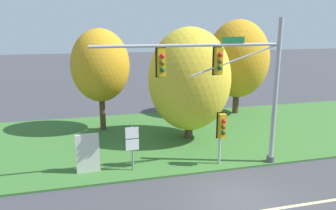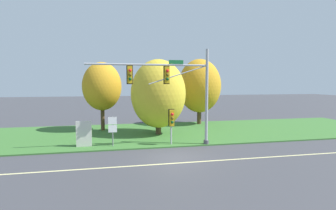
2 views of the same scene
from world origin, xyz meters
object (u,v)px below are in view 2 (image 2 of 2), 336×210
tree_nearest_road (102,87)px  traffic_signal_mast (175,85)px  route_sign_post (113,127)px  tree_behind_signpost (199,86)px  pedestrian_signal_near_kerb (172,120)px  tree_left_of_mast (158,94)px  info_kiosk (84,134)px

tree_nearest_road → traffic_signal_mast: bearing=-54.5°
route_sign_post → tree_behind_signpost: size_ratio=0.30×
traffic_signal_mast → route_sign_post: size_ratio=4.07×
traffic_signal_mast → pedestrian_signal_near_kerb: size_ratio=3.33×
traffic_signal_mast → tree_left_of_mast: traffic_signal_mast is taller
info_kiosk → tree_behind_signpost: bearing=35.6°
traffic_signal_mast → info_kiosk: bearing=170.4°
tree_nearest_road → tree_behind_signpost: size_ratio=0.91×
tree_left_of_mast → tree_behind_signpost: tree_behind_signpost is taller
traffic_signal_mast → tree_behind_signpost: size_ratio=1.23×
pedestrian_signal_near_kerb → tree_behind_signpost: tree_behind_signpost is taller
tree_left_of_mast → traffic_signal_mast: bearing=-84.7°
tree_left_of_mast → tree_behind_signpost: 7.50m
pedestrian_signal_near_kerb → tree_behind_signpost: 11.02m
traffic_signal_mast → route_sign_post: bearing=170.4°
tree_left_of_mast → route_sign_post: bearing=-136.7°
tree_left_of_mast → pedestrian_signal_near_kerb: bearing=-86.6°
pedestrian_signal_near_kerb → route_sign_post: 4.45m
tree_left_of_mast → info_kiosk: (-6.23, -3.54, -2.77)m
tree_nearest_road → tree_left_of_mast: bearing=-31.3°
tree_left_of_mast → info_kiosk: bearing=-150.4°
pedestrian_signal_near_kerb → tree_left_of_mast: tree_left_of_mast is taller
pedestrian_signal_near_kerb → route_sign_post: pedestrian_signal_near_kerb is taller
route_sign_post → tree_nearest_road: tree_nearest_road is taller
traffic_signal_mast → tree_nearest_road: (-5.54, 7.78, -0.22)m
traffic_signal_mast → tree_left_of_mast: 4.77m
route_sign_post → info_kiosk: 2.18m
pedestrian_signal_near_kerb → tree_left_of_mast: size_ratio=0.40×
route_sign_post → tree_nearest_road: (-0.97, 7.00, 2.94)m
tree_nearest_road → pedestrian_signal_near_kerb: bearing=-54.4°
tree_nearest_road → info_kiosk: tree_nearest_road is taller
traffic_signal_mast → route_sign_post: 5.61m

